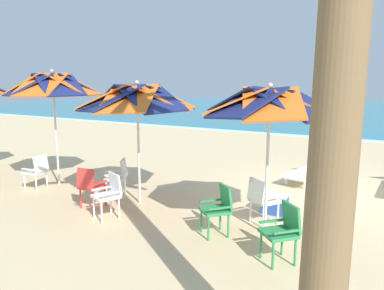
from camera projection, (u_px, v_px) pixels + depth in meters
name	position (u px, v px, depth m)	size (l,w,h in m)	color
ground_plane	(328.00, 197.00, 8.15)	(80.00, 80.00, 0.00)	beige
sea	(384.00, 112.00, 31.67)	(80.00, 36.00, 0.10)	teal
surf_foam	(365.00, 140.00, 16.10)	(80.00, 0.70, 0.01)	white
beach_umbrella_0	(269.00, 103.00, 5.78)	(2.28, 2.28, 2.57)	silver
plastic_chair_0	(283.00, 229.00, 5.11)	(0.63, 0.63, 0.87)	#2D8C4C
plastic_chair_1	(219.00, 207.00, 6.03)	(0.63, 0.63, 0.87)	#2D8C4C
plastic_chair_2	(262.00, 198.00, 6.49)	(0.60, 0.62, 0.87)	white
beach_umbrella_1	(137.00, 98.00, 7.33)	(2.50, 2.50, 2.62)	silver
plastic_chair_3	(118.00, 175.00, 8.09)	(0.62, 0.61, 0.87)	white
plastic_chair_4	(90.00, 185.00, 7.33)	(0.47, 0.50, 0.87)	red
plastic_chair_5	(109.00, 193.00, 6.80)	(0.57, 0.59, 0.87)	white
beach_umbrella_2	(53.00, 86.00, 8.69)	(2.33, 2.33, 2.89)	silver
plastic_chair_6	(37.00, 170.00, 8.59)	(0.53, 0.51, 0.87)	white
sun_lounger_1	(311.00, 170.00, 9.48)	(1.08, 2.23, 0.62)	white
cooler_box	(275.00, 204.00, 7.08)	(0.50, 0.34, 0.40)	blue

